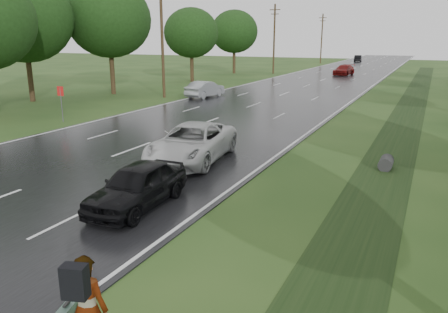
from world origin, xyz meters
The scene contains 19 objects.
road centered at (0.00, 45.00, 0.02)m, with size 14.00×180.00×0.04m, color black.
edge_stripe_east centered at (6.75, 45.00, 0.04)m, with size 0.12×180.00×0.01m, color silver.
edge_stripe_west centered at (-6.75, 45.00, 0.04)m, with size 0.12×180.00×0.01m, color silver.
center_line centered at (0.00, 45.00, 0.04)m, with size 0.12×180.00×0.01m, color silver.
drainage_ditch centered at (11.50, 18.71, 0.04)m, with size 2.20×120.00×0.56m.
road_sign centered at (-8.50, 12.00, 1.64)m, with size 0.50×0.06×2.30m.
utility_pole_mid centered at (-9.20, 25.00, 5.20)m, with size 1.60×0.26×10.00m.
utility_pole_far centered at (-9.20, 55.00, 5.20)m, with size 1.60×0.26×10.00m.
utility_pole_distant centered at (-9.20, 85.00, 5.20)m, with size 1.60×0.26×10.00m.
tree_west_c centered at (-15.00, 25.00, 6.92)m, with size 7.80×7.80×10.43m.
tree_west_d centered at (-14.20, 39.00, 5.82)m, with size 6.60×6.60×8.80m.
tree_west_e centered at (-18.00, 18.00, 6.83)m, with size 8.00×8.00×10.44m.
tree_west_f centered at (-14.80, 53.00, 6.14)m, with size 7.00×7.00×9.29m.
pedestrian centered at (8.18, -4.02, 1.01)m, with size 1.01×0.77×1.97m.
white_pickup centered at (3.64, 7.52, 0.84)m, with size 2.65×5.76×1.60m, color silver.
dark_sedan centered at (4.77, 2.00, 0.75)m, with size 1.69×4.19×1.43m, color black.
silver_sedan centered at (-5.75, 26.47, 0.77)m, with size 1.55×4.44×1.46m, color gray.
far_car_red centered at (1.00, 56.55, 0.76)m, with size 2.03×4.99×1.45m, color maroon.
far_car_dark centered at (-3.15, 95.36, 0.74)m, with size 1.49×4.27×1.41m, color black.
Camera 1 is at (12.92, -8.67, 5.30)m, focal length 35.00 mm.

